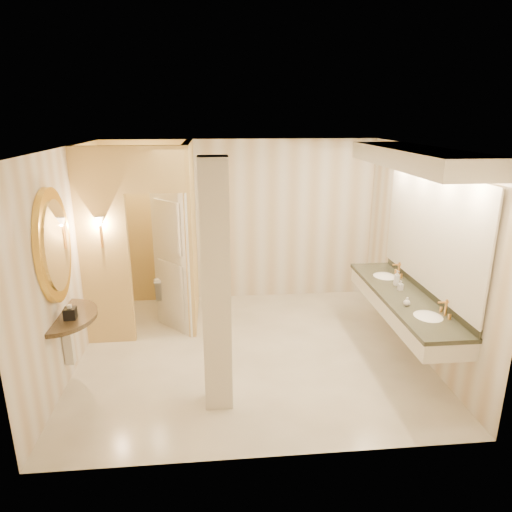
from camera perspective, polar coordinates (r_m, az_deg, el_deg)
The scene contains 16 objects.
floor at distance 6.32m, azimuth -0.63°, elevation -11.85°, with size 4.50×4.50×0.00m, color white.
ceiling at distance 5.53m, azimuth -0.72°, elevation 13.40°, with size 4.50×4.50×0.00m, color silver.
wall_back at distance 7.71m, azimuth -1.93°, elevation 4.35°, with size 4.50×0.02×2.70m, color silver.
wall_front at distance 3.93m, azimuth 1.82°, elevation -8.78°, with size 4.50×0.02×2.70m, color silver.
wall_left at distance 6.03m, azimuth -22.49°, elevation -0.68°, with size 0.02×4.00×2.70m, color silver.
wall_right at distance 6.37m, azimuth 19.95°, elevation 0.51°, with size 0.02×4.00×2.70m, color silver.
toilet_closet at distance 6.71m, azimuth -11.09°, elevation 2.38°, with size 1.50×1.55×2.70m.
wall_sconce at distance 6.25m, azimuth -18.95°, elevation 3.94°, with size 0.14×0.14×0.42m.
vanity at distance 5.94m, azimuth 18.95°, elevation 2.26°, with size 0.75×2.71×2.09m.
console_shelf at distance 5.56m, azimuth -23.58°, elevation -2.37°, with size 0.99×0.99×1.94m.
pillar at distance 4.73m, azimuth -5.00°, elevation -4.15°, with size 0.29×0.29×2.70m, color silver.
tissue_box at distance 5.56m, azimuth -22.21°, elevation -6.65°, with size 0.13×0.13×0.13m, color black.
toilet at distance 7.36m, azimuth -10.93°, elevation -4.66°, with size 0.41×0.71×0.73m, color white.
soap_bottle_a at distance 6.26m, azimuth 17.61°, elevation -3.51°, with size 0.06×0.06×0.13m, color beige.
soap_bottle_b at distance 5.78m, azimuth 18.34°, elevation -5.42°, with size 0.08×0.08×0.11m, color silver.
soap_bottle_c at distance 6.39m, azimuth 17.19°, elevation -2.64°, with size 0.08×0.08×0.21m, color #C6B28C.
Camera 1 is at (-0.46, -5.50, 3.08)m, focal length 32.00 mm.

